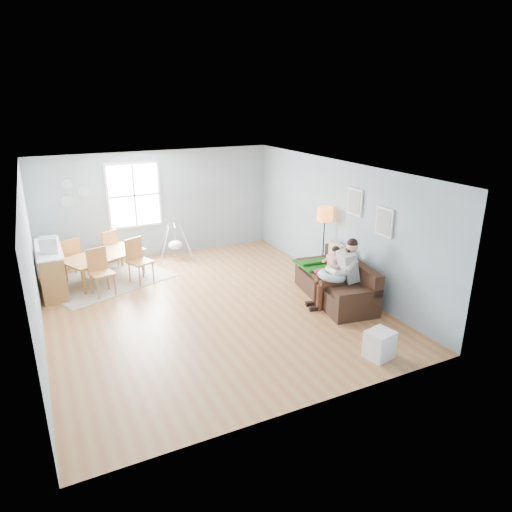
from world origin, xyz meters
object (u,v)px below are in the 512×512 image
storage_cube (379,345)px  chair_se (138,257)px  toddler (331,263)px  chair_sw (100,269)px  counter (52,269)px  father (340,271)px  baby_swing (176,244)px  floor_lamp (325,220)px  chair_nw (70,256)px  dining_table (105,267)px  chair_ne (108,246)px  monitor (49,245)px  sofa (338,285)px

storage_cube → chair_se: 5.59m
chair_se → toddler: bearing=-36.5°
chair_sw → counter: bearing=144.1°
storage_cube → chair_sw: bearing=128.2°
father → baby_swing: (-2.10, 4.08, -0.34)m
storage_cube → chair_sw: (-3.58, 4.54, 0.34)m
father → storage_cube: bearing=-106.5°
chair_sw → counter: (-0.90, 0.65, -0.08)m
floor_lamp → chair_nw: bearing=152.8°
dining_table → toddler: bearing=-62.7°
floor_lamp → storage_cube: (-1.02, -3.13, -1.17)m
toddler → chair_ne: toddler is taller
dining_table → father: bearing=-67.9°
chair_se → chair_ne: 1.28m
floor_lamp → monitor: bearing=162.4°
floor_lamp → chair_se: 4.21m
father → toddler: father is taller
sofa → counter: 6.04m
floor_lamp → counter: size_ratio=0.99×
floor_lamp → chair_sw: (-4.60, 1.41, -0.84)m
toddler → monitor: monitor is taller
floor_lamp → chair_ne: (-4.19, 2.94, -0.86)m
storage_cube → baby_swing: 6.14m
chair_ne → toddler: bearing=-44.0°
chair_ne → counter: (-1.31, -0.87, -0.06)m
toddler → chair_se: toddler is taller
sofa → counter: (-5.21, 3.06, 0.18)m
chair_sw → chair_se: 0.92m
sofa → chair_ne: (-3.90, 3.93, 0.24)m
dining_table → chair_se: bearing=-59.8°
chair_ne → baby_swing: (1.62, -0.13, -0.14)m
chair_sw → dining_table: bearing=75.4°
chair_se → floor_lamp: bearing=-25.0°
toddler → father: bearing=-105.1°
toddler → monitor: 5.75m
dining_table → chair_se: size_ratio=1.73×
sofa → baby_swing: baby_swing is taller
chair_ne → baby_swing: size_ratio=0.89×
sofa → counter: bearing=149.6°
floor_lamp → chair_se: bearing=155.0°
dining_table → chair_sw: bearing=-131.4°
storage_cube → chair_se: size_ratio=0.47×
chair_nw → dining_table: bearing=-32.7°
father → toddler: bearing=74.9°
dining_table → baby_swing: size_ratio=1.63×
floor_lamp → counter: (-5.50, 2.07, -0.92)m
chair_nw → monitor: size_ratio=2.57×
counter → baby_swing: bearing=14.2°
toddler → chair_ne: 5.36m
sofa → chair_sw: size_ratio=2.25×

